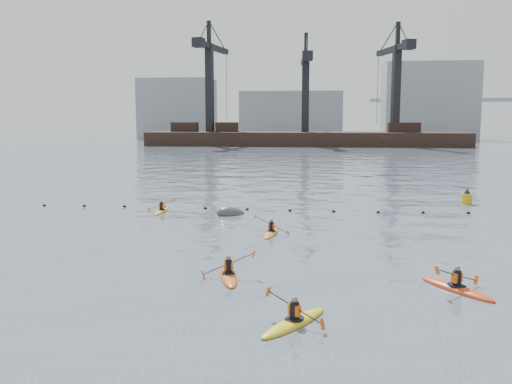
{
  "coord_description": "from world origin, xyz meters",
  "views": [
    {
      "loc": [
        2.8,
        -14.61,
        6.44
      ],
      "look_at": [
        -0.15,
        11.55,
        2.8
      ],
      "focal_mm": 38.0,
      "sensor_mm": 36.0,
      "label": 1
    }
  ],
  "objects_px": {
    "kayaker_4": "(456,288)",
    "kayaker_0": "(228,275)",
    "kayaker_3": "(271,232)",
    "nav_buoy": "(467,199)",
    "kayaker_5": "(162,211)",
    "mooring_buoy": "(231,214)",
    "kayaker_1": "(294,321)"
  },
  "relations": [
    {
      "from": "kayaker_3",
      "to": "kayaker_5",
      "type": "height_order",
      "value": "kayaker_3"
    },
    {
      "from": "kayaker_5",
      "to": "nav_buoy",
      "type": "distance_m",
      "value": 22.53
    },
    {
      "from": "kayaker_4",
      "to": "kayaker_1",
      "type": "bearing_deg",
      "value": -1.19
    },
    {
      "from": "kayaker_1",
      "to": "kayaker_4",
      "type": "distance_m",
      "value": 7.17
    },
    {
      "from": "mooring_buoy",
      "to": "nav_buoy",
      "type": "distance_m",
      "value": 17.99
    },
    {
      "from": "kayaker_3",
      "to": "mooring_buoy",
      "type": "distance_m",
      "value": 6.6
    },
    {
      "from": "kayaker_4",
      "to": "kayaker_0",
      "type": "bearing_deg",
      "value": -40.22
    },
    {
      "from": "kayaker_3",
      "to": "kayaker_4",
      "type": "height_order",
      "value": "kayaker_4"
    },
    {
      "from": "kayaker_4",
      "to": "kayaker_5",
      "type": "xyz_separation_m",
      "value": [
        -15.83,
        15.34,
        -0.02
      ]
    },
    {
      "from": "kayaker_1",
      "to": "kayaker_5",
      "type": "xyz_separation_m",
      "value": [
        -9.92,
        19.4,
        -0.01
      ]
    },
    {
      "from": "kayaker_0",
      "to": "kayaker_4",
      "type": "xyz_separation_m",
      "value": [
        8.78,
        -0.7,
        0.0
      ]
    },
    {
      "from": "kayaker_5",
      "to": "mooring_buoy",
      "type": "relative_size",
      "value": 1.36
    },
    {
      "from": "kayaker_0",
      "to": "kayaker_4",
      "type": "relative_size",
      "value": 1.05
    },
    {
      "from": "kayaker_4",
      "to": "kayaker_3",
      "type": "bearing_deg",
      "value": -85.38
    },
    {
      "from": "kayaker_1",
      "to": "kayaker_4",
      "type": "height_order",
      "value": "kayaker_4"
    },
    {
      "from": "kayaker_4",
      "to": "kayaker_5",
      "type": "distance_m",
      "value": 22.04
    },
    {
      "from": "kayaker_5",
      "to": "nav_buoy",
      "type": "bearing_deg",
      "value": 14.44
    },
    {
      "from": "kayaker_5",
      "to": "kayaker_0",
      "type": "bearing_deg",
      "value": -64.95
    },
    {
      "from": "kayaker_0",
      "to": "kayaker_5",
      "type": "relative_size",
      "value": 1.14
    },
    {
      "from": "kayaker_0",
      "to": "kayaker_5",
      "type": "distance_m",
      "value": 16.25
    },
    {
      "from": "kayaker_1",
      "to": "kayaker_3",
      "type": "distance_m",
      "value": 13.31
    },
    {
      "from": "mooring_buoy",
      "to": "nav_buoy",
      "type": "height_order",
      "value": "nav_buoy"
    },
    {
      "from": "kayaker_3",
      "to": "nav_buoy",
      "type": "relative_size",
      "value": 2.29
    },
    {
      "from": "kayaker_4",
      "to": "kayaker_5",
      "type": "relative_size",
      "value": 1.09
    },
    {
      "from": "kayaker_3",
      "to": "nav_buoy",
      "type": "height_order",
      "value": "nav_buoy"
    },
    {
      "from": "kayaker_3",
      "to": "kayaker_0",
      "type": "bearing_deg",
      "value": -90.45
    },
    {
      "from": "kayaker_5",
      "to": "mooring_buoy",
      "type": "xyz_separation_m",
      "value": [
        4.91,
        -0.43,
        -0.09
      ]
    },
    {
      "from": "kayaker_0",
      "to": "kayaker_3",
      "type": "height_order",
      "value": "kayaker_0"
    },
    {
      "from": "kayaker_1",
      "to": "mooring_buoy",
      "type": "relative_size",
      "value": 1.46
    },
    {
      "from": "mooring_buoy",
      "to": "kayaker_3",
      "type": "bearing_deg",
      "value": -61.15
    },
    {
      "from": "kayaker_3",
      "to": "mooring_buoy",
      "type": "relative_size",
      "value": 1.44
    },
    {
      "from": "kayaker_0",
      "to": "kayaker_5",
      "type": "bearing_deg",
      "value": 102.0
    }
  ]
}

